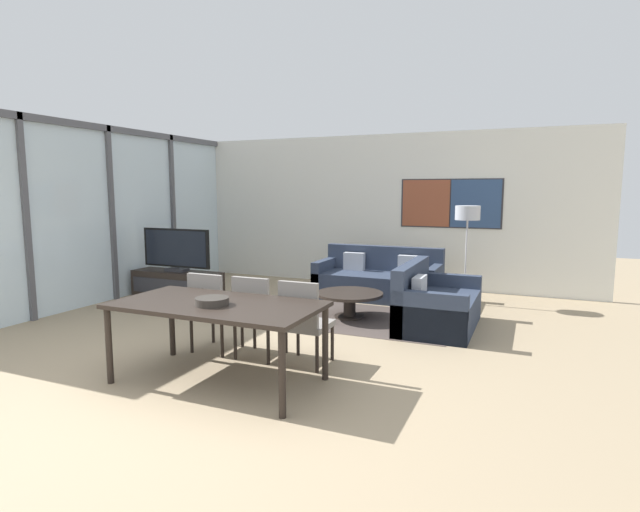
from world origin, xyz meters
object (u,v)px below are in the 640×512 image
(dining_chair_left, at_px, (212,308))
(sofa_main, at_px, (379,281))
(tv_console, at_px, (177,285))
(dining_chair_centre, at_px, (257,313))
(floor_lamp, at_px, (467,219))
(television, at_px, (176,250))
(sofa_side, at_px, (433,306))
(dining_chair_right, at_px, (304,319))
(coffee_table, at_px, (350,299))
(fruit_bowl, at_px, (212,301))
(dining_table, at_px, (217,310))

(dining_chair_left, bearing_deg, sofa_main, 75.72)
(tv_console, relative_size, dining_chair_left, 1.76)
(dining_chair_centre, bearing_deg, floor_lamp, 64.52)
(television, bearing_deg, floor_lamp, 18.17)
(sofa_side, bearing_deg, dining_chair_right, 155.30)
(dining_chair_right, relative_size, floor_lamp, 0.58)
(sofa_side, relative_size, dining_chair_centre, 1.70)
(sofa_main, height_order, coffee_table, sofa_main)
(sofa_side, xyz_separation_m, dining_chair_centre, (-1.48, -1.98, 0.22))
(fruit_bowl, bearing_deg, sofa_main, 85.92)
(dining_chair_left, xyz_separation_m, fruit_bowl, (0.57, -0.80, 0.30))
(dining_table, relative_size, floor_lamp, 1.24)
(coffee_table, xyz_separation_m, fruit_bowl, (-0.30, -2.81, 0.52))
(dining_chair_left, xyz_separation_m, dining_chair_centre, (0.56, 0.01, 0.00))
(coffee_table, bearing_deg, tv_console, 178.45)
(coffee_table, bearing_deg, fruit_bowl, -96.15)
(dining_chair_left, bearing_deg, sofa_side, 44.24)
(sofa_side, bearing_deg, tv_console, 88.54)
(sofa_main, xyz_separation_m, floor_lamp, (1.37, 0.11, 1.06))
(television, bearing_deg, sofa_main, 23.73)
(coffee_table, bearing_deg, dining_chair_left, -113.56)
(tv_console, bearing_deg, television, 90.00)
(dining_table, bearing_deg, sofa_side, 61.15)
(dining_chair_right, distance_m, floor_lamp, 3.84)
(sofa_main, bearing_deg, sofa_side, -51.44)
(dining_chair_left, bearing_deg, dining_chair_right, -0.89)
(sofa_main, relative_size, dining_chair_right, 2.26)
(tv_console, distance_m, dining_table, 3.95)
(tv_console, relative_size, sofa_main, 0.78)
(dining_table, bearing_deg, dining_chair_right, 50.74)
(dining_table, relative_size, dining_chair_right, 2.15)
(sofa_side, distance_m, dining_chair_right, 2.22)
(television, relative_size, coffee_table, 1.38)
(sofa_side, height_order, dining_table, sofa_side)
(television, relative_size, sofa_main, 0.64)
(television, relative_size, floor_lamp, 0.84)
(dining_table, distance_m, dining_chair_centre, 0.74)
(tv_console, bearing_deg, dining_chair_left, -43.65)
(tv_console, distance_m, floor_lamp, 4.81)
(sofa_main, height_order, fruit_bowl, sofa_main)
(television, relative_size, dining_chair_left, 1.45)
(tv_console, height_order, floor_lamp, floor_lamp)
(sofa_main, bearing_deg, dining_chair_centre, -95.28)
(television, relative_size, sofa_side, 0.85)
(sofa_main, bearing_deg, television, -156.27)
(television, xyz_separation_m, floor_lamp, (4.45, 1.46, 0.53))
(tv_console, relative_size, dining_table, 0.82)
(sofa_side, distance_m, floor_lamp, 1.90)
(floor_lamp, bearing_deg, dining_chair_left, -122.33)
(television, xyz_separation_m, dining_chair_right, (3.32, -2.11, -0.31))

